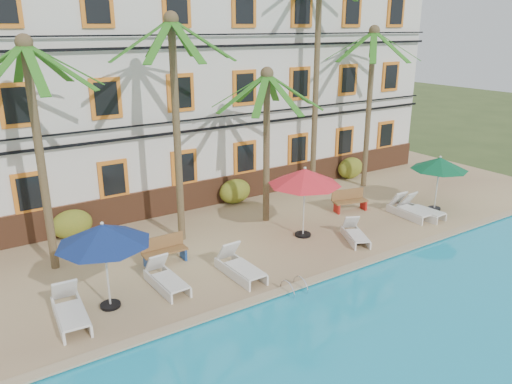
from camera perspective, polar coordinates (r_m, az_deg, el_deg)
ground at (r=17.08m, az=7.02°, el=-8.77°), size 100.00×100.00×0.00m
pool_deck at (r=20.73m, az=-1.88°, el=-3.21°), size 30.00×12.00×0.25m
pool_coping at (r=16.36m, az=9.11°, el=-9.07°), size 30.00×0.35×0.06m
hotel_building at (r=23.78m, az=-8.45°, el=12.48°), size 25.40×6.44×10.22m
palm_a at (r=16.37m, az=-23.90°, el=7.10°), size 4.29×4.29×7.33m
palm_b at (r=17.42m, az=-9.23°, el=10.32°), size 4.29×4.29×8.00m
palm_c at (r=19.26m, az=1.22°, el=7.94°), size 4.29×4.29×6.10m
palm_d at (r=22.82m, az=7.00°, el=15.33°), size 4.29×4.29×10.12m
palm_e at (r=24.29m, az=12.94°, el=11.77°), size 4.29×4.29×7.57m
shrub_left at (r=19.71m, az=-20.30°, el=-3.47°), size 1.50×0.90×1.10m
shrub_mid at (r=22.14m, az=-2.43°, el=0.08°), size 1.50×0.90×1.10m
shrub_right at (r=26.24m, az=10.75°, el=2.72°), size 1.50×0.90×1.10m
umbrella_blue at (r=14.05m, az=-17.08°, el=-4.69°), size 2.58×2.58×2.58m
umbrella_red at (r=18.20m, az=5.59°, el=1.70°), size 2.70×2.70×2.70m
umbrella_green at (r=22.31m, az=20.24°, el=3.03°), size 2.37×2.37×2.38m
lounger_a at (r=14.55m, az=-20.48°, el=-12.57°), size 0.88×2.10×0.97m
lounger_b at (r=15.49m, az=-10.25°, el=-9.70°), size 0.77×1.94×0.91m
lounger_c at (r=15.93m, az=-1.89°, el=-8.49°), size 0.79×2.05×0.96m
lounger_d at (r=18.76m, az=11.27°, el=-4.71°), size 1.27×1.79×0.80m
lounger_e at (r=21.61m, az=17.06°, el=-1.92°), size 0.76×1.97×0.92m
lounger_f at (r=21.77m, az=18.29°, el=-1.90°), size 0.85×1.98×0.91m
bench_left at (r=16.94m, az=-10.47°, el=-6.50°), size 1.50×0.49×0.93m
bench_right at (r=21.64m, az=10.66°, el=-0.90°), size 1.57×0.81×0.93m
pool_ladder at (r=15.30m, az=4.35°, el=-11.08°), size 0.54×0.74×0.74m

